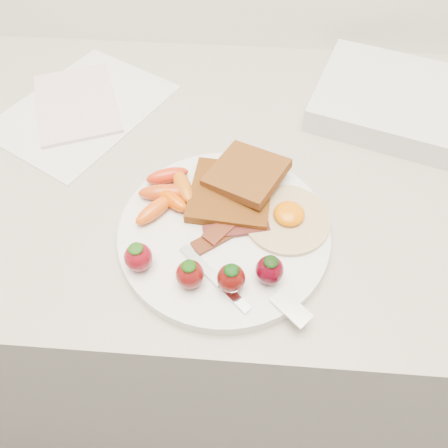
{
  "coord_description": "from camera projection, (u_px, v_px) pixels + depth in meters",
  "views": [
    {
      "loc": [
        0.05,
        1.24,
        1.37
      ],
      "look_at": [
        0.02,
        1.56,
        0.93
      ],
      "focal_mm": 35.0,
      "sensor_mm": 36.0,
      "label": 1
    }
  ],
  "objects": [
    {
      "name": "toast_upper",
      "position": [
        247.0,
        173.0,
        0.58
      ],
      "size": [
        0.12,
        0.12,
        0.02
      ],
      "primitive_type": "cube",
      "rotation": [
        0.0,
        -0.1,
        -0.48
      ],
      "color": "#452109",
      "rests_on": "toast_lower"
    },
    {
      "name": "fried_egg",
      "position": [
        287.0,
        218.0,
        0.56
      ],
      "size": [
        0.14,
        0.14,
        0.02
      ],
      "color": "beige",
      "rests_on": "plate"
    },
    {
      "name": "notepad",
      "position": [
        76.0,
        103.0,
        0.72
      ],
      "size": [
        0.18,
        0.22,
        0.01
      ],
      "primitive_type": "cube",
      "rotation": [
        0.0,
        0.0,
        0.38
      ],
      "color": "beige",
      "rests_on": "paper_sheet"
    },
    {
      "name": "counter",
      "position": [
        219.0,
        296.0,
        1.01
      ],
      "size": [
        2.0,
        0.6,
        0.9
      ],
      "primitive_type": "cube",
      "color": "gray",
      "rests_on": "ground"
    },
    {
      "name": "fork",
      "position": [
        248.0,
        291.0,
        0.5
      ],
      "size": [
        0.16,
        0.1,
        0.0
      ],
      "color": "silver",
      "rests_on": "plate"
    },
    {
      "name": "baby_carrots",
      "position": [
        168.0,
        192.0,
        0.58
      ],
      "size": [
        0.08,
        0.11,
        0.02
      ],
      "color": "#BA3F10",
      "rests_on": "plate"
    },
    {
      "name": "toast_lower",
      "position": [
        231.0,
        193.0,
        0.58
      ],
      "size": [
        0.11,
        0.11,
        0.01
      ],
      "primitive_type": "cube",
      "rotation": [
        0.0,
        0.0,
        -0.08
      ],
      "color": "#351204",
      "rests_on": "plate"
    },
    {
      "name": "appliance",
      "position": [
        400.0,
        102.0,
        0.7
      ],
      "size": [
        0.31,
        0.28,
        0.04
      ],
      "primitive_type": "cube",
      "rotation": [
        0.0,
        0.0,
        -0.32
      ],
      "color": "silver",
      "rests_on": "counter"
    },
    {
      "name": "plate",
      "position": [
        224.0,
        233.0,
        0.56
      ],
      "size": [
        0.27,
        0.27,
        0.02
      ],
      "primitive_type": "cylinder",
      "color": "silver",
      "rests_on": "counter"
    },
    {
      "name": "bacon_strips",
      "position": [
        230.0,
        228.0,
        0.55
      ],
      "size": [
        0.1,
        0.09,
        0.01
      ],
      "color": "black",
      "rests_on": "plate"
    },
    {
      "name": "strawberries",
      "position": [
        206.0,
        269.0,
        0.5
      ],
      "size": [
        0.19,
        0.05,
        0.04
      ],
      "color": "maroon",
      "rests_on": "plate"
    },
    {
      "name": "paper_sheet",
      "position": [
        83.0,
        108.0,
        0.72
      ],
      "size": [
        0.31,
        0.33,
        0.0
      ],
      "primitive_type": "cube",
      "rotation": [
        0.0,
        0.0,
        -0.51
      ],
      "color": "silver",
      "rests_on": "counter"
    }
  ]
}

